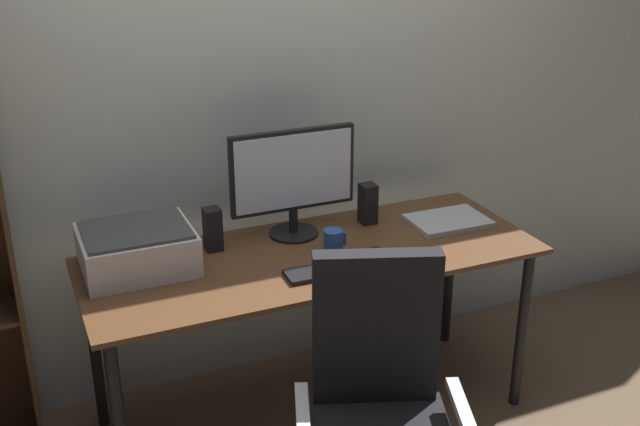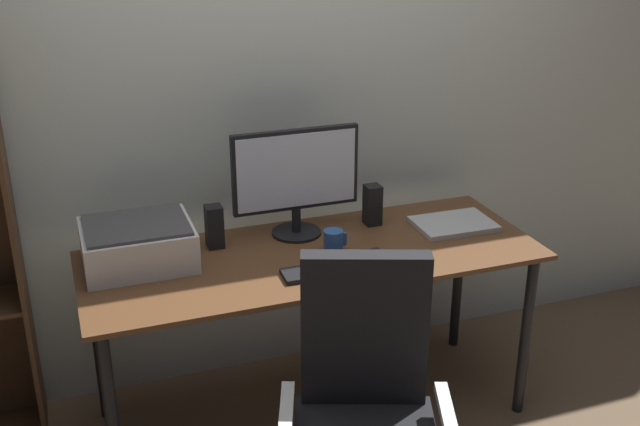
{
  "view_description": "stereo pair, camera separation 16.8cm",
  "coord_description": "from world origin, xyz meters",
  "px_view_note": "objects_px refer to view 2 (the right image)",
  "views": [
    {
      "loc": [
        -1.04,
        -2.47,
        2.01
      ],
      "look_at": [
        0.03,
        -0.01,
        0.91
      ],
      "focal_mm": 43.32,
      "sensor_mm": 36.0,
      "label": 1
    },
    {
      "loc": [
        -0.88,
        -2.53,
        2.01
      ],
      "look_at": [
        0.03,
        -0.01,
        0.91
      ],
      "focal_mm": 43.32,
      "sensor_mm": 36.0,
      "label": 2
    }
  ],
  "objects_px": {
    "laptop": "(454,224)",
    "speaker_left": "(214,227)",
    "speaker_right": "(372,205)",
    "printer": "(138,244)",
    "keyboard": "(322,271)",
    "coffee_mug": "(333,242)",
    "monitor": "(295,176)",
    "desk": "(313,272)",
    "mouse": "(378,257)"
  },
  "relations": [
    {
      "from": "monitor",
      "to": "printer",
      "type": "bearing_deg",
      "value": -174.77
    },
    {
      "from": "printer",
      "to": "speaker_right",
      "type": "bearing_deg",
      "value": 2.96
    },
    {
      "from": "laptop",
      "to": "speaker_right",
      "type": "distance_m",
      "value": 0.35
    },
    {
      "from": "desk",
      "to": "printer",
      "type": "height_order",
      "value": "printer"
    },
    {
      "from": "monitor",
      "to": "keyboard",
      "type": "distance_m",
      "value": 0.44
    },
    {
      "from": "printer",
      "to": "desk",
      "type": "bearing_deg",
      "value": -12.09
    },
    {
      "from": "monitor",
      "to": "keyboard",
      "type": "relative_size",
      "value": 1.77
    },
    {
      "from": "desk",
      "to": "keyboard",
      "type": "height_order",
      "value": "keyboard"
    },
    {
      "from": "speaker_left",
      "to": "printer",
      "type": "xyz_separation_m",
      "value": [
        -0.3,
        -0.05,
        -0.0
      ]
    },
    {
      "from": "coffee_mug",
      "to": "speaker_left",
      "type": "distance_m",
      "value": 0.47
    },
    {
      "from": "speaker_right",
      "to": "printer",
      "type": "height_order",
      "value": "speaker_right"
    },
    {
      "from": "mouse",
      "to": "printer",
      "type": "bearing_deg",
      "value": 150.52
    },
    {
      "from": "mouse",
      "to": "speaker_left",
      "type": "height_order",
      "value": "speaker_left"
    },
    {
      "from": "laptop",
      "to": "speaker_left",
      "type": "distance_m",
      "value": 0.99
    },
    {
      "from": "mouse",
      "to": "laptop",
      "type": "height_order",
      "value": "mouse"
    },
    {
      "from": "desk",
      "to": "printer",
      "type": "xyz_separation_m",
      "value": [
        -0.64,
        0.14,
        0.16
      ]
    },
    {
      "from": "desk",
      "to": "laptop",
      "type": "distance_m",
      "value": 0.64
    },
    {
      "from": "keyboard",
      "to": "coffee_mug",
      "type": "relative_size",
      "value": 3.14
    },
    {
      "from": "mouse",
      "to": "desk",
      "type": "bearing_deg",
      "value": 133.81
    },
    {
      "from": "speaker_left",
      "to": "printer",
      "type": "bearing_deg",
      "value": -170.52
    },
    {
      "from": "speaker_left",
      "to": "monitor",
      "type": "bearing_deg",
      "value": 1.36
    },
    {
      "from": "monitor",
      "to": "coffee_mug",
      "type": "height_order",
      "value": "monitor"
    },
    {
      "from": "laptop",
      "to": "monitor",
      "type": "bearing_deg",
      "value": 168.03
    },
    {
      "from": "keyboard",
      "to": "mouse",
      "type": "relative_size",
      "value": 3.02
    },
    {
      "from": "desk",
      "to": "coffee_mug",
      "type": "xyz_separation_m",
      "value": [
        0.08,
        -0.02,
        0.13
      ]
    },
    {
      "from": "speaker_right",
      "to": "monitor",
      "type": "bearing_deg",
      "value": 178.64
    },
    {
      "from": "keyboard",
      "to": "laptop",
      "type": "distance_m",
      "value": 0.7
    },
    {
      "from": "laptop",
      "to": "speaker_right",
      "type": "height_order",
      "value": "speaker_right"
    },
    {
      "from": "laptop",
      "to": "speaker_left",
      "type": "xyz_separation_m",
      "value": [
        -0.97,
        0.14,
        0.07
      ]
    },
    {
      "from": "coffee_mug",
      "to": "printer",
      "type": "relative_size",
      "value": 0.23
    },
    {
      "from": "monitor",
      "to": "speaker_left",
      "type": "xyz_separation_m",
      "value": [
        -0.33,
        -0.01,
        -0.17
      ]
    },
    {
      "from": "coffee_mug",
      "to": "speaker_left",
      "type": "bearing_deg",
      "value": 153.19
    },
    {
      "from": "laptop",
      "to": "speaker_left",
      "type": "bearing_deg",
      "value": 172.89
    },
    {
      "from": "monitor",
      "to": "printer",
      "type": "xyz_separation_m",
      "value": [
        -0.63,
        -0.06,
        -0.17
      ]
    },
    {
      "from": "speaker_right",
      "to": "laptop",
      "type": "bearing_deg",
      "value": -24.69
    },
    {
      "from": "desk",
      "to": "monitor",
      "type": "bearing_deg",
      "value": 91.13
    },
    {
      "from": "mouse",
      "to": "coffee_mug",
      "type": "height_order",
      "value": "coffee_mug"
    },
    {
      "from": "monitor",
      "to": "speaker_right",
      "type": "relative_size",
      "value": 3.02
    },
    {
      "from": "laptop",
      "to": "keyboard",
      "type": "bearing_deg",
      "value": -160.53
    },
    {
      "from": "keyboard",
      "to": "coffee_mug",
      "type": "bearing_deg",
      "value": 57.51
    },
    {
      "from": "mouse",
      "to": "speaker_left",
      "type": "xyz_separation_m",
      "value": [
        -0.55,
        0.33,
        0.07
      ]
    },
    {
      "from": "desk",
      "to": "keyboard",
      "type": "relative_size",
      "value": 6.05
    },
    {
      "from": "keyboard",
      "to": "speaker_right",
      "type": "distance_m",
      "value": 0.51
    },
    {
      "from": "monitor",
      "to": "mouse",
      "type": "distance_m",
      "value": 0.47
    },
    {
      "from": "desk",
      "to": "mouse",
      "type": "bearing_deg",
      "value": -35.3
    },
    {
      "from": "keyboard",
      "to": "speaker_left",
      "type": "bearing_deg",
      "value": 132.56
    },
    {
      "from": "monitor",
      "to": "keyboard",
      "type": "height_order",
      "value": "monitor"
    },
    {
      "from": "speaker_right",
      "to": "desk",
      "type": "bearing_deg",
      "value": -150.5
    },
    {
      "from": "speaker_right",
      "to": "printer",
      "type": "relative_size",
      "value": 0.43
    },
    {
      "from": "monitor",
      "to": "keyboard",
      "type": "xyz_separation_m",
      "value": [
        -0.02,
        -0.37,
        -0.24
      ]
    }
  ]
}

